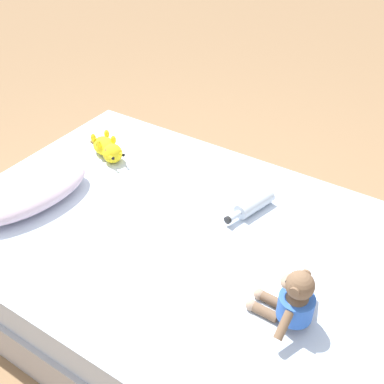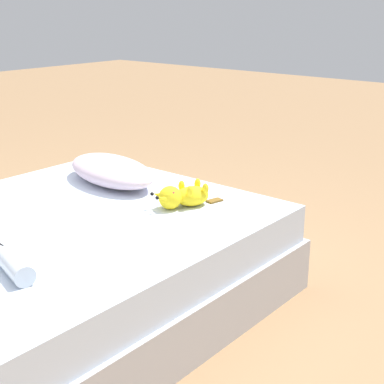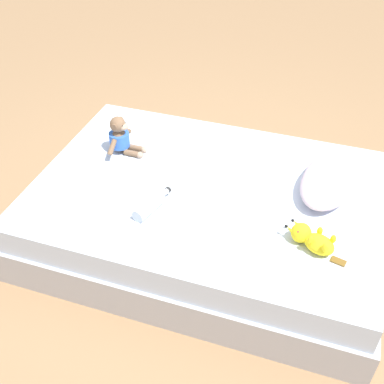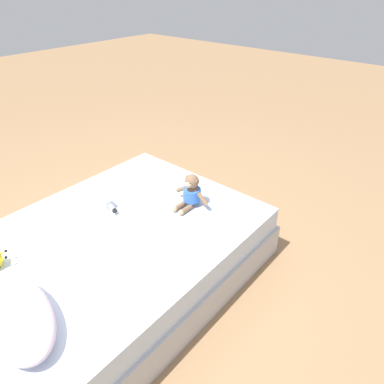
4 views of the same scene
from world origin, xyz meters
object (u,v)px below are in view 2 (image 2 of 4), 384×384
at_px(pillow, 111,170).
at_px(glass_bottle, 14,265).
at_px(plush_yellow_creature, 183,196).
at_px(bed, 29,280).

height_order(pillow, glass_bottle, pillow).
bearing_deg(plush_yellow_creature, glass_bottle, -89.27).
xyz_separation_m(bed, plush_yellow_creature, (0.27, 0.61, 0.25)).
relative_size(bed, pillow, 3.18).
height_order(pillow, plush_yellow_creature, pillow).
bearing_deg(pillow, plush_yellow_creature, -4.37).
bearing_deg(glass_bottle, plush_yellow_creature, 90.73).
bearing_deg(plush_yellow_creature, pillow, 175.63).
xyz_separation_m(plush_yellow_creature, glass_bottle, (0.01, -0.84, -0.01)).
height_order(bed, pillow, pillow).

